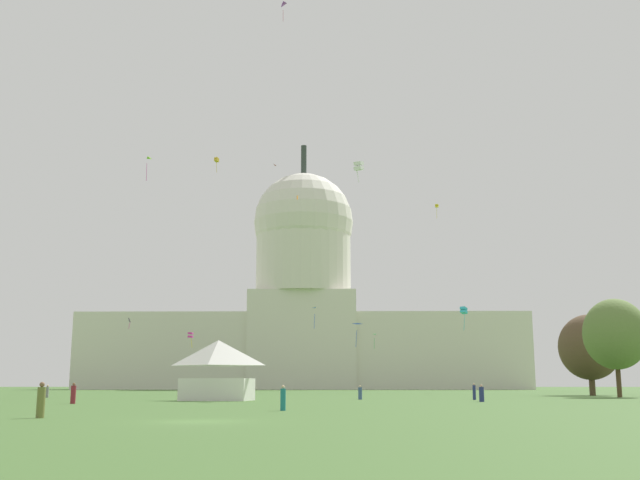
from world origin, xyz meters
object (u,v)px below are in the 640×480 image
tree_east_mid (590,347)px  kite_pink_high (276,167)px  kite_blue_low (357,327)px  kite_orange_high (297,198)px  person_navy_near_tree_east (474,392)px  person_maroon_front_left (73,394)px  kite_lime_high (146,162)px  person_teal_back_right (283,399)px  kite_white_mid (359,166)px  kite_violet_high (287,6)px  kite_cyan_low (464,310)px  event_tent (218,369)px  kite_green_low (373,336)px  tree_east_far (615,334)px  kite_black_low (129,321)px  kite_yellow_high (437,206)px  kite_magenta_low (191,335)px  capitol_building (303,309)px  kite_gold_high (217,160)px  person_navy_lawn_far_right (482,394)px  kite_blue_low_b (312,311)px  person_olive_mid_right (41,401)px  person_grey_near_tent (47,392)px  person_denim_aisle_center (360,393)px

tree_east_mid → kite_pink_high: 109.83m
kite_blue_low → kite_orange_high: kite_orange_high is taller
person_navy_near_tree_east → kite_blue_low: (-10.78, 49.90, 10.55)m
person_maroon_front_left → kite_lime_high: size_ratio=0.45×
person_teal_back_right → kite_white_mid: (6.35, 38.95, 26.76)m
tree_east_mid → kite_lime_high: 81.04m
kite_violet_high → kite_cyan_low: bearing=-49.7°
kite_orange_high → event_tent: bearing=55.7°
person_teal_back_right → person_maroon_front_left: person_maroon_front_left is taller
person_navy_near_tree_east → kite_white_mid: size_ratio=0.65×
kite_white_mid → kite_green_low: 89.71m
tree_east_far → kite_black_low: size_ratio=5.44×
kite_lime_high → kite_black_low: bearing=-151.3°
person_teal_back_right → kite_green_low: kite_green_low is taller
kite_yellow_high → kite_green_low: bearing=-162.9°
kite_black_low → kite_magenta_low: 53.48m
capitol_building → kite_orange_high: bearing=-90.2°
tree_east_far → kite_gold_high: 93.30m
tree_east_far → kite_orange_high: size_ratio=10.63×
kite_orange_high → kite_green_low: bearing=101.0°
event_tent → kite_pink_high: size_ratio=4.11×
kite_yellow_high → tree_east_mid: bearing=-47.1°
kite_gold_high → kite_cyan_low: bearing=-160.4°
kite_green_low → kite_violet_high: kite_violet_high is taller
person_navy_lawn_far_right → kite_blue_low: size_ratio=0.42×
kite_gold_high → tree_east_mid: bearing=174.3°
kite_yellow_high → kite_white_mid: kite_yellow_high is taller
person_maroon_front_left → kite_blue_low_b: kite_blue_low_b is taller
kite_orange_high → kite_lime_high: (-24.23, -65.05, -9.62)m
person_teal_back_right → kite_blue_low: kite_blue_low is taller
person_teal_back_right → kite_violet_high: size_ratio=0.59×
kite_cyan_low → kite_blue_low_b: 31.36m
person_olive_mid_right → kite_magenta_low: 75.84m
person_grey_near_tent → person_denim_aisle_center: bearing=40.7°
capitol_building → kite_gold_high: capitol_building is taller
kite_magenta_low → person_grey_near_tent: bearing=153.9°
kite_green_low → kite_black_low: kite_black_low is taller
person_denim_aisle_center → person_maroon_front_left: bearing=-157.0°
person_grey_near_tent → person_olive_mid_right: (20.66, -55.71, 0.07)m
person_navy_lawn_far_right → kite_violet_high: kite_violet_high is taller
tree_east_mid → kite_green_low: bearing=113.8°
tree_east_mid → kite_white_mid: 46.81m
tree_east_far → kite_lime_high: bearing=154.8°
kite_yellow_high → kite_cyan_low: kite_yellow_high is taller
kite_pink_high → kite_blue_low_b: (11.16, -57.88, -44.17)m
person_maroon_front_left → kite_white_mid: size_ratio=0.66×
kite_violet_high → kite_blue_low_b: (2.86, 34.03, -41.23)m
capitol_building → person_navy_near_tree_east: bearing=-81.0°
person_teal_back_right → kite_black_low: bearing=-144.7°
tree_east_mid → kite_blue_low: tree_east_mid is taller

